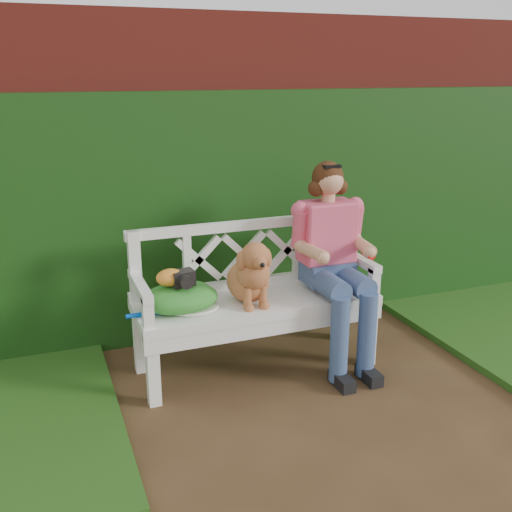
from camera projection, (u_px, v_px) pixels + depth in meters
name	position (u px, v px, depth m)	size (l,w,h in m)	color
ground	(363.00, 449.00, 3.02)	(60.00, 60.00, 0.00)	#3D2717
brick_wall	(238.00, 174.00, 4.39)	(10.00, 0.30, 2.20)	maroon
ivy_hedge	(248.00, 213.00, 4.26)	(10.00, 0.18, 1.70)	#143C0D
garden_bench	(256.00, 333.00, 3.78)	(1.58, 0.60, 0.48)	white
seated_woman	(329.00, 270.00, 3.82)	(0.51, 0.69, 1.22)	#F4605E
dog	(249.00, 270.00, 3.57)	(0.27, 0.37, 0.41)	#995F38
tennis_racket	(189.00, 308.00, 3.51)	(0.57, 0.24, 0.03)	white
green_bag	(180.00, 297.00, 3.50)	(0.46, 0.35, 0.16)	#29951D
camera_item	(182.00, 278.00, 3.46)	(0.13, 0.10, 0.09)	black
baseball_glove	(170.00, 277.00, 3.45)	(0.16, 0.12, 0.10)	orange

